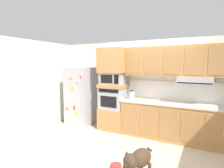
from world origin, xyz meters
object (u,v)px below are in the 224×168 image
Objects in this scene: refrigerator at (81,96)px; dog_food_bowl at (116,166)px; electric_kettle at (131,95)px; screwdriver at (139,98)px; dog at (139,160)px; microwave at (113,78)px; built_in_oven at (113,98)px.

dog_food_bowl is (2.09, -1.71, -0.85)m from refrigerator.
electric_kettle is (1.68, 0.02, 0.15)m from refrigerator.
screwdriver is 0.70× the size of electric_kettle.
dog_food_bowl is (-0.52, 0.28, -0.39)m from dog.
dog_food_bowl is at bearing -39.36° from refrigerator.
screwdriver is 0.26m from electric_kettle.
microwave is 3.22× the size of dog_food_bowl.
refrigerator is 2.73× the size of microwave.
refrigerator reaches higher than electric_kettle.
refrigerator is at bearing -179.30° from electric_kettle.
microwave is at bearing -169.39° from screwdriver.
built_in_oven reaches higher than electric_kettle.
built_in_oven is at bearing 179.23° from microwave.
built_in_oven is 3.50× the size of dog_food_bowl.
dog is 0.71m from dog_food_bowl.
dog_food_bowl is (0.97, -1.78, -1.43)m from microwave.
refrigerator reaches higher than built_in_oven.
built_in_oven is 2.21m from dog_food_bowl.
electric_kettle is at bearing -4.74° from built_in_oven.
screwdriver is at bearing 10.61° from built_in_oven.
dog_food_bowl is (0.41, -1.73, -1.00)m from electric_kettle.
built_in_oven is 2.92× the size of electric_kettle.
screwdriver is (0.73, 0.14, 0.03)m from built_in_oven.
microwave is at bearing 175.26° from electric_kettle.
built_in_oven is 0.86× the size of dog.
dog is at bearing -70.77° from screwdriver.
microwave is (0.00, -0.00, 0.56)m from built_in_oven.
electric_kettle is at bearing -144.48° from dog.
refrigerator reaches higher than microwave.
electric_kettle reaches higher than dog.
refrigerator is 2.51× the size of built_in_oven.
microwave is at bearing -0.77° from built_in_oven.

